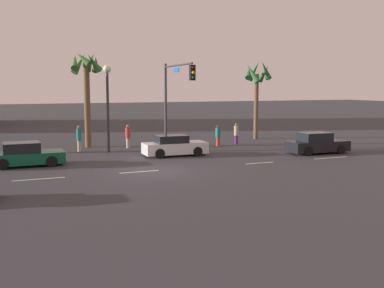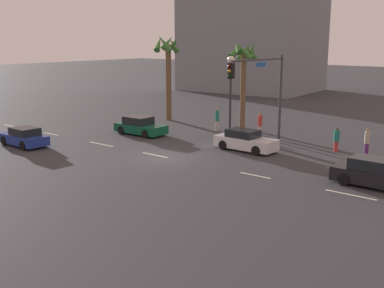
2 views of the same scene
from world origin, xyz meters
The scene contains 16 objects.
ground_plane centered at (0.00, 0.00, 0.00)m, with size 220.00×220.00×0.00m, color #333338.
lane_stripe_2 centered at (-6.09, 0.00, 0.01)m, with size 2.55×0.14×0.01m, color silver.
lane_stripe_3 centered at (-0.86, 0.00, 0.01)m, with size 2.20×0.14×0.01m, color silver.
lane_stripe_4 centered at (6.70, 0.00, 0.01)m, with size 1.94×0.14×0.01m, color silver.
lane_stripe_5 centered at (12.10, 0.00, 0.01)m, with size 2.55×0.14×0.01m, color silver.
car_0 centered at (-6.49, 4.38, 0.64)m, with size 4.26×1.99×1.41m.
car_2 centered at (2.99, 4.86, 0.65)m, with size 4.30×1.85×1.40m.
car_3 centered at (12.56, 2.07, 0.67)m, with size 4.39×1.91×1.47m.
traffic_signal centered at (3.52, 6.26, 4.35)m, with size 0.58×6.26×6.32m.
streetlamp centered at (-0.68, 8.43, 4.30)m, with size 0.56×0.56×6.14m.
pedestrian_0 centered at (-2.60, 9.41, 1.01)m, with size 0.42×0.42×1.88m.
pedestrian_1 centered at (7.96, 8.38, 0.86)m, with size 0.54×0.54×1.65m.
pedestrian_2 centered at (1.13, 9.94, 0.93)m, with size 0.40×0.40×1.78m.
pedestrian_3 centered at (9.83, 8.86, 0.90)m, with size 0.43×0.43×1.71m.
palm_tree_0 centered at (-1.57, 11.67, 5.41)m, with size 2.46×2.65×7.31m.
palm_tree_2 centered at (13.38, 11.75, 5.16)m, with size 2.66×2.74×6.99m.
Camera 1 is at (-7.75, -24.00, 4.61)m, focal length 43.15 mm.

